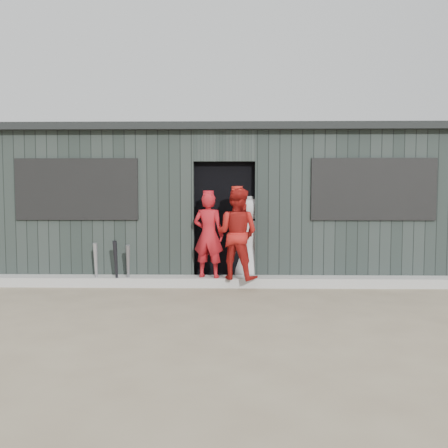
{
  "coord_description": "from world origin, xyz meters",
  "views": [
    {
      "loc": [
        0.16,
        -6.08,
        1.55
      ],
      "look_at": [
        0.0,
        1.8,
        1.0
      ],
      "focal_mm": 40.0,
      "sensor_mm": 36.0,
      "label": 1
    }
  ],
  "objects_px": {
    "bat_left": "(96,265)",
    "player_red_right": "(237,234)",
    "player_red_left": "(208,235)",
    "bat_mid": "(128,266)",
    "player_grey_back": "(250,240)",
    "dugout": "(226,203)",
    "bat_right": "(116,264)"
  },
  "relations": [
    {
      "from": "bat_left",
      "to": "player_red_left",
      "type": "bearing_deg",
      "value": 2.13
    },
    {
      "from": "bat_right",
      "to": "player_grey_back",
      "type": "relative_size",
      "value": 0.53
    },
    {
      "from": "bat_mid",
      "to": "player_red_right",
      "type": "height_order",
      "value": "player_red_right"
    },
    {
      "from": "bat_mid",
      "to": "player_red_right",
      "type": "xyz_separation_m",
      "value": [
        1.72,
        -0.06,
        0.52
      ]
    },
    {
      "from": "bat_mid",
      "to": "player_grey_back",
      "type": "height_order",
      "value": "player_grey_back"
    },
    {
      "from": "bat_left",
      "to": "player_red_right",
      "type": "bearing_deg",
      "value": -1.58
    },
    {
      "from": "player_grey_back",
      "to": "dugout",
      "type": "distance_m",
      "value": 1.47
    },
    {
      "from": "bat_left",
      "to": "dugout",
      "type": "xyz_separation_m",
      "value": [
        2.03,
        1.8,
        0.93
      ]
    },
    {
      "from": "bat_mid",
      "to": "bat_right",
      "type": "height_order",
      "value": "bat_right"
    },
    {
      "from": "player_red_left",
      "to": "player_grey_back",
      "type": "xyz_separation_m",
      "value": [
        0.67,
        0.45,
        -0.12
      ]
    },
    {
      "from": "bat_mid",
      "to": "player_red_right",
      "type": "bearing_deg",
      "value": -1.95
    },
    {
      "from": "player_red_left",
      "to": "player_red_right",
      "type": "relative_size",
      "value": 0.95
    },
    {
      "from": "bat_left",
      "to": "player_red_left",
      "type": "height_order",
      "value": "player_red_left"
    },
    {
      "from": "bat_right",
      "to": "player_grey_back",
      "type": "distance_m",
      "value": 2.22
    },
    {
      "from": "dugout",
      "to": "bat_left",
      "type": "bearing_deg",
      "value": -138.43
    },
    {
      "from": "bat_left",
      "to": "bat_mid",
      "type": "relative_size",
      "value": 1.01
    },
    {
      "from": "bat_mid",
      "to": "player_grey_back",
      "type": "xyz_separation_m",
      "value": [
        1.94,
        0.52,
        0.36
      ]
    },
    {
      "from": "bat_mid",
      "to": "dugout",
      "type": "xyz_separation_m",
      "value": [
        1.52,
        1.8,
        0.94
      ]
    },
    {
      "from": "bat_left",
      "to": "dugout",
      "type": "bearing_deg",
      "value": 41.57
    },
    {
      "from": "player_grey_back",
      "to": "dugout",
      "type": "xyz_separation_m",
      "value": [
        -0.42,
        1.29,
        0.58
      ]
    },
    {
      "from": "player_red_left",
      "to": "dugout",
      "type": "distance_m",
      "value": 1.81
    },
    {
      "from": "player_red_left",
      "to": "player_grey_back",
      "type": "distance_m",
      "value": 0.81
    },
    {
      "from": "player_red_left",
      "to": "player_red_right",
      "type": "distance_m",
      "value": 0.47
    },
    {
      "from": "player_grey_back",
      "to": "bat_left",
      "type": "bearing_deg",
      "value": 29.26
    },
    {
      "from": "bat_right",
      "to": "player_red_left",
      "type": "bearing_deg",
      "value": 4.58
    },
    {
      "from": "bat_right",
      "to": "player_grey_back",
      "type": "xyz_separation_m",
      "value": [
        2.12,
        0.56,
        0.33
      ]
    },
    {
      "from": "player_red_right",
      "to": "player_red_left",
      "type": "bearing_deg",
      "value": 7.63
    },
    {
      "from": "player_red_right",
      "to": "dugout",
      "type": "height_order",
      "value": "dugout"
    },
    {
      "from": "player_red_right",
      "to": "bat_mid",
      "type": "bearing_deg",
      "value": 21.54
    },
    {
      "from": "bat_mid",
      "to": "player_red_left",
      "type": "bearing_deg",
      "value": 3.12
    },
    {
      "from": "bat_right",
      "to": "bat_mid",
      "type": "bearing_deg",
      "value": 14.6
    },
    {
      "from": "bat_left",
      "to": "bat_mid",
      "type": "height_order",
      "value": "bat_left"
    }
  ]
}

